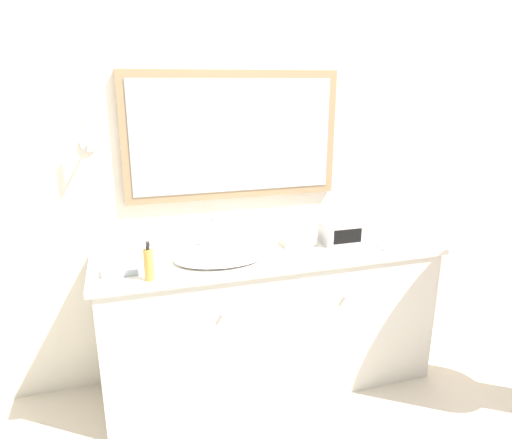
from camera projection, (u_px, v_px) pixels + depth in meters
ground_plane at (286, 411)px, 2.59m from camera, size 14.00×14.00×0.00m
wall_back at (256, 170)px, 2.76m from camera, size 8.00×0.18×2.55m
vanity_counter at (271, 319)px, 2.73m from camera, size 1.99×0.55×0.86m
sink_basin at (220, 255)px, 2.50m from camera, size 0.51×0.40×0.19m
soap_bottle at (149, 264)px, 2.21m from camera, size 0.05×0.05×0.20m
appliance_box at (342, 233)px, 2.74m from camera, size 0.25×0.15×0.13m
picture_frame at (381, 228)px, 2.81m from camera, size 0.09×0.01×0.13m
hand_towel_near_sink at (297, 240)px, 2.72m from camera, size 0.19×0.13×0.05m
hand_towel_far_corner at (120, 270)px, 2.31m from camera, size 0.18×0.12×0.04m
metal_tray at (393, 246)px, 2.68m from camera, size 0.17×0.12×0.01m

